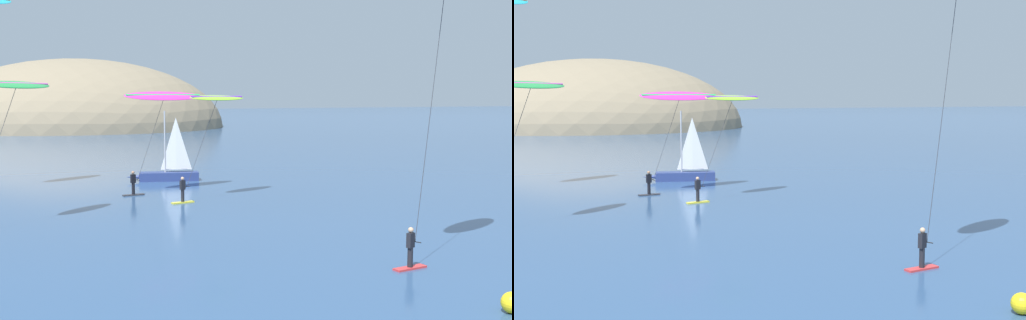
% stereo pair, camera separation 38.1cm
% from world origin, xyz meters
% --- Properties ---
extents(sailboat_near, '(5.96, 2.44, 5.70)m').
position_xyz_m(sailboat_near, '(-0.52, 43.34, 0.64)').
color(sailboat_near, navy).
rests_on(sailboat_near, ground).
extents(kitesurfer_magenta, '(6.44, 3.06, 7.31)m').
position_xyz_m(kitesurfer_magenta, '(-2.20, 37.26, 6.51)').
color(kitesurfer_magenta, '#2D2D33').
rests_on(kitesurfer_magenta, ground).
extents(kitesurfer_green, '(5.40, 4.61, 7.82)m').
position_xyz_m(kitesurfer_green, '(-12.41, 28.93, 6.84)').
color(kitesurfer_green, yellow).
rests_on(kitesurfer_green, ground).
extents(kitesurfer_lime, '(5.87, 2.71, 7.04)m').
position_xyz_m(kitesurfer_lime, '(0.29, 33.20, 6.13)').
color(kitesurfer_lime, yellow).
rests_on(kitesurfer_lime, ground).
extents(marker_buoy, '(0.70, 0.70, 0.70)m').
position_xyz_m(marker_buoy, '(1.85, 7.81, 0.35)').
color(marker_buoy, yellow).
rests_on(marker_buoy, ground).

